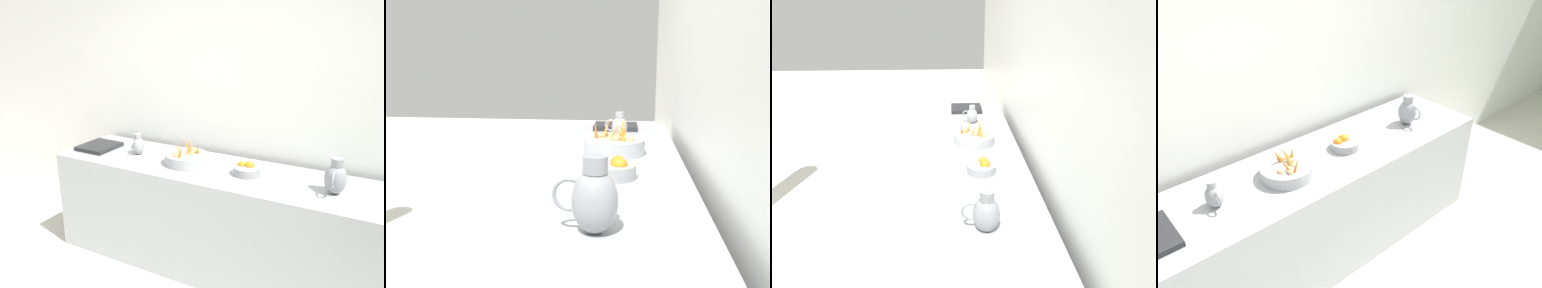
# 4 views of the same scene
# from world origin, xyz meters

# --- Properties ---
(tile_wall_left) EXTENTS (0.10, 8.46, 3.00)m
(tile_wall_left) POSITION_xyz_m (-1.95, 0.54, 1.50)
(tile_wall_left) COLOR white
(tile_wall_left) RESTS_ON ground_plane
(prep_counter) EXTENTS (0.72, 2.80, 0.89)m
(prep_counter) POSITION_xyz_m (-1.48, 0.04, 0.44)
(prep_counter) COLOR #9EA0A5
(prep_counter) RESTS_ON ground_plane
(vegetable_colander) EXTENTS (0.36, 0.36, 0.21)m
(vegetable_colander) POSITION_xyz_m (-1.46, -0.23, 0.93)
(vegetable_colander) COLOR #9EA0A5
(vegetable_colander) RESTS_ON prep_counter
(orange_bowl) EXTENTS (0.21, 0.21, 0.10)m
(orange_bowl) POSITION_xyz_m (-1.48, 0.29, 0.92)
(orange_bowl) COLOR gray
(orange_bowl) RESTS_ON prep_counter
(metal_pitcher_tall) EXTENTS (0.21, 0.15, 0.25)m
(metal_pitcher_tall) POSITION_xyz_m (-1.44, 0.94, 1.00)
(metal_pitcher_tall) COLOR gray
(metal_pitcher_tall) RESTS_ON prep_counter
(metal_pitcher_short) EXTENTS (0.16, 0.11, 0.18)m
(metal_pitcher_short) POSITION_xyz_m (-1.48, -0.73, 0.97)
(metal_pitcher_short) COLOR #939399
(metal_pitcher_short) RESTS_ON prep_counter
(counter_sink_basin) EXTENTS (0.34, 0.30, 0.04)m
(counter_sink_basin) POSITION_xyz_m (-1.44, -1.15, 0.90)
(counter_sink_basin) COLOR #232326
(counter_sink_basin) RESTS_ON prep_counter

